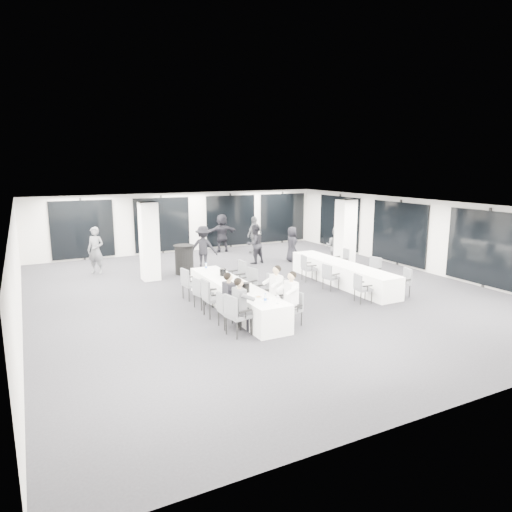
% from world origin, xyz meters
% --- Properties ---
extents(room, '(14.04, 16.04, 2.84)m').
position_xyz_m(room, '(0.89, 1.11, 1.39)').
color(room, black).
rests_on(room, ground).
extents(column_left, '(0.60, 0.60, 2.80)m').
position_xyz_m(column_left, '(-2.80, 3.20, 1.40)').
color(column_left, white).
rests_on(column_left, floor).
extents(column_right, '(0.60, 0.60, 2.80)m').
position_xyz_m(column_right, '(4.20, 1.00, 1.40)').
color(column_right, white).
rests_on(column_right, floor).
extents(banquet_table_main, '(0.90, 5.00, 0.75)m').
position_xyz_m(banquet_table_main, '(-1.54, -1.35, 0.38)').
color(banquet_table_main, white).
rests_on(banquet_table_main, floor).
extents(banquet_table_side, '(0.90, 5.00, 0.75)m').
position_xyz_m(banquet_table_side, '(2.94, -0.50, 0.38)').
color(banquet_table_side, white).
rests_on(banquet_table_side, floor).
extents(cocktail_table, '(0.80, 0.80, 1.10)m').
position_xyz_m(cocktail_table, '(-1.42, 3.51, 0.56)').
color(cocktail_table, black).
rests_on(cocktail_table, floor).
extents(chair_main_left_near, '(0.62, 0.65, 1.03)m').
position_xyz_m(chair_main_left_near, '(-2.37, -3.25, 0.59)').
color(chair_main_left_near, '#494B50').
rests_on(chair_main_left_near, floor).
extents(chair_main_left_second, '(0.47, 0.53, 0.92)m').
position_xyz_m(chair_main_left_second, '(-2.37, -2.62, 0.53)').
color(chair_main_left_second, '#494B50').
rests_on(chair_main_left_second, floor).
extents(chair_main_left_mid, '(0.53, 0.60, 1.04)m').
position_xyz_m(chair_main_left_mid, '(-2.38, -1.65, 0.59)').
color(chair_main_left_mid, '#494B50').
rests_on(chair_main_left_mid, floor).
extents(chair_main_left_fourth, '(0.54, 0.57, 0.90)m').
position_xyz_m(chair_main_left_fourth, '(-2.36, -0.83, 0.52)').
color(chair_main_left_fourth, '#494B50').
rests_on(chair_main_left_fourth, floor).
extents(chair_main_left_far, '(0.56, 0.60, 0.97)m').
position_xyz_m(chair_main_left_far, '(-2.37, 0.18, 0.56)').
color(chair_main_left_far, '#494B50').
rests_on(chair_main_left_far, floor).
extents(chair_main_right_near, '(0.51, 0.55, 0.87)m').
position_xyz_m(chair_main_right_near, '(-0.71, -3.22, 0.50)').
color(chair_main_right_near, '#494B50').
rests_on(chair_main_right_near, floor).
extents(chair_main_right_second, '(0.57, 0.62, 1.04)m').
position_xyz_m(chair_main_right_second, '(-0.69, -2.47, 0.59)').
color(chair_main_right_second, '#494B50').
rests_on(chair_main_right_second, floor).
extents(chair_main_right_mid, '(0.53, 0.59, 1.01)m').
position_xyz_m(chair_main_right_mid, '(-0.70, -1.77, 0.58)').
color(chair_main_right_mid, '#494B50').
rests_on(chair_main_right_mid, floor).
extents(chair_main_right_fourth, '(0.59, 0.61, 0.96)m').
position_xyz_m(chair_main_right_fourth, '(-0.70, -0.62, 0.55)').
color(chair_main_right_fourth, '#494B50').
rests_on(chair_main_right_fourth, floor).
extents(chair_main_right_far, '(0.54, 0.60, 1.04)m').
position_xyz_m(chair_main_right_far, '(-0.69, 0.19, 0.59)').
color(chair_main_right_far, '#494B50').
rests_on(chair_main_right_far, floor).
extents(chair_side_left_near, '(0.50, 0.54, 0.87)m').
position_xyz_m(chair_side_left_near, '(2.12, -2.49, 0.50)').
color(chair_side_left_near, '#494B50').
rests_on(chair_side_left_near, floor).
extents(chair_side_left_mid, '(0.50, 0.54, 0.87)m').
position_xyz_m(chair_side_left_mid, '(2.12, -0.90, 0.50)').
color(chair_side_left_mid, '#494B50').
rests_on(chair_side_left_mid, floor).
extents(chair_side_left_far, '(0.56, 0.59, 0.94)m').
position_xyz_m(chair_side_left_far, '(2.11, 0.43, 0.53)').
color(chair_side_left_far, '#494B50').
rests_on(chair_side_left_far, floor).
extents(chair_side_right_near, '(0.54, 0.57, 0.89)m').
position_xyz_m(chair_side_right_near, '(3.77, -2.55, 0.51)').
color(chair_side_right_near, '#494B50').
rests_on(chair_side_right_near, floor).
extents(chair_side_right_mid, '(0.59, 0.62, 0.98)m').
position_xyz_m(chair_side_right_mid, '(3.77, -1.11, 0.56)').
color(chair_side_right_mid, '#494B50').
rests_on(chair_side_right_mid, floor).
extents(chair_side_right_far, '(0.55, 0.60, 1.00)m').
position_xyz_m(chair_side_right_far, '(3.78, 0.62, 0.57)').
color(chair_side_right_far, '#494B50').
rests_on(chair_side_right_far, floor).
extents(seated_guest_a, '(0.50, 0.38, 1.44)m').
position_xyz_m(seated_guest_a, '(-2.20, -3.23, 0.81)').
color(seated_guest_a, '#4E5155').
rests_on(seated_guest_a, floor).
extents(seated_guest_b, '(0.50, 0.38, 1.44)m').
position_xyz_m(seated_guest_b, '(-2.20, -2.62, 0.81)').
color(seated_guest_b, black).
rests_on(seated_guest_b, floor).
extents(seated_guest_c, '(0.50, 0.38, 1.44)m').
position_xyz_m(seated_guest_c, '(-0.87, -3.24, 0.81)').
color(seated_guest_c, white).
rests_on(seated_guest_c, floor).
extents(seated_guest_d, '(0.50, 0.38, 1.44)m').
position_xyz_m(seated_guest_d, '(-0.87, -2.46, 0.81)').
color(seated_guest_d, white).
rests_on(seated_guest_d, floor).
extents(standing_guest_b, '(0.99, 0.72, 1.87)m').
position_xyz_m(standing_guest_b, '(1.80, 3.93, 0.94)').
color(standing_guest_b, black).
rests_on(standing_guest_b, floor).
extents(standing_guest_c, '(1.40, 1.25, 1.95)m').
position_xyz_m(standing_guest_c, '(-0.45, 4.00, 0.97)').
color(standing_guest_c, black).
rests_on(standing_guest_c, floor).
extents(standing_guest_d, '(1.32, 1.07, 1.96)m').
position_xyz_m(standing_guest_d, '(2.87, 6.04, 0.98)').
color(standing_guest_d, '#4E5155').
rests_on(standing_guest_d, floor).
extents(standing_guest_e, '(0.69, 0.92, 1.70)m').
position_xyz_m(standing_guest_e, '(3.40, 3.58, 0.85)').
color(standing_guest_e, black).
rests_on(standing_guest_e, floor).
extents(standing_guest_f, '(1.92, 0.81, 2.06)m').
position_xyz_m(standing_guest_f, '(1.61, 7.02, 1.03)').
color(standing_guest_f, black).
rests_on(standing_guest_f, floor).
extents(standing_guest_g, '(0.95, 0.93, 2.03)m').
position_xyz_m(standing_guest_g, '(-4.39, 5.08, 1.02)').
color(standing_guest_g, '#4E5155').
rests_on(standing_guest_g, floor).
extents(standing_guest_h, '(0.93, 1.03, 1.83)m').
position_xyz_m(standing_guest_h, '(4.50, 2.00, 0.92)').
color(standing_guest_h, '#4E5155').
rests_on(standing_guest_h, floor).
extents(ice_bucket_near, '(0.22, 0.22, 0.25)m').
position_xyz_m(ice_bucket_near, '(-1.62, -2.25, 0.88)').
color(ice_bucket_near, black).
rests_on(ice_bucket_near, banquet_table_main).
extents(ice_bucket_far, '(0.19, 0.19, 0.22)m').
position_xyz_m(ice_bucket_far, '(-1.44, -0.28, 0.86)').
color(ice_bucket_far, black).
rests_on(ice_bucket_far, banquet_table_main).
extents(water_bottle_a, '(0.07, 0.07, 0.22)m').
position_xyz_m(water_bottle_a, '(-1.61, -3.34, 0.86)').
color(water_bottle_a, silver).
rests_on(water_bottle_a, banquet_table_main).
extents(water_bottle_b, '(0.06, 0.06, 0.20)m').
position_xyz_m(water_bottle_b, '(-1.43, -0.76, 0.85)').
color(water_bottle_b, silver).
rests_on(water_bottle_b, banquet_table_main).
extents(water_bottle_c, '(0.07, 0.07, 0.21)m').
position_xyz_m(water_bottle_c, '(-1.60, 0.74, 0.86)').
color(water_bottle_c, silver).
rests_on(water_bottle_c, banquet_table_main).
extents(plate_a, '(0.21, 0.21, 0.03)m').
position_xyz_m(plate_a, '(-1.54, -2.84, 0.76)').
color(plate_a, white).
rests_on(plate_a, banquet_table_main).
extents(plate_b, '(0.19, 0.19, 0.03)m').
position_xyz_m(plate_b, '(-1.46, -3.09, 0.76)').
color(plate_b, white).
rests_on(plate_b, banquet_table_main).
extents(plate_c, '(0.21, 0.21, 0.03)m').
position_xyz_m(plate_c, '(-1.55, -1.73, 0.76)').
color(plate_c, white).
rests_on(plate_c, banquet_table_main).
extents(wine_glass, '(0.08, 0.08, 0.22)m').
position_xyz_m(wine_glass, '(-1.38, -3.54, 0.91)').
color(wine_glass, silver).
rests_on(wine_glass, banquet_table_main).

